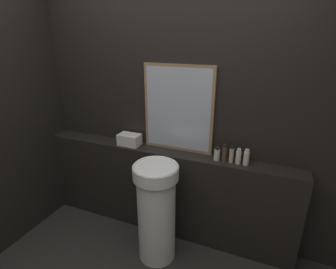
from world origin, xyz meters
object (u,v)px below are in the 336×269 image
Objects in this scene: pedestal_sink at (156,210)px; hand_soap_bottle at (246,158)px; lotion_bottle at (231,155)px; shampoo_bottle at (217,154)px; conditioner_bottle at (225,153)px; towel_stack at (130,140)px; mirror at (178,109)px; body_wash_bottle at (238,157)px.

pedestal_sink is 0.89m from hand_soap_bottle.
shampoo_bottle is at bearing 180.00° from lotion_bottle.
shampoo_bottle is at bearing 180.00° from hand_soap_bottle.
pedestal_sink is 0.77m from conditioner_bottle.
hand_soap_bottle reaches higher than towel_stack.
towel_stack is 1.52× the size of hand_soap_bottle.
pedestal_sink is 1.17× the size of mirror.
shampoo_bottle reaches higher than towel_stack.
hand_soap_bottle is at bearing 0.00° from shampoo_bottle.
lotion_bottle is (0.54, 0.36, 0.47)m from pedestal_sink.
towel_stack is at bearing 141.43° from pedestal_sink.
conditioner_bottle reaches higher than towel_stack.
mirror is 0.72m from hand_soap_bottle.
conditioner_bottle is at bearing 0.00° from towel_stack.
mirror is 0.53m from shampoo_bottle.
pedestal_sink is at bearing -93.11° from mirror.
pedestal_sink is at bearing -143.21° from conditioner_bottle.
towel_stack is (-0.48, -0.08, -0.34)m from mirror.
mirror reaches higher than pedestal_sink.
mirror is at bearing 86.89° from pedestal_sink.
conditioner_bottle reaches higher than hand_soap_bottle.
lotion_bottle is (0.99, 0.00, 0.02)m from towel_stack.
conditioner_bottle is 0.06m from lotion_bottle.
shampoo_bottle is at bearing 180.00° from conditioner_bottle.
towel_stack is at bearing 180.00° from conditioner_bottle.
conditioner_bottle is (0.48, 0.36, 0.47)m from pedestal_sink.
body_wash_bottle is at bearing 0.00° from lotion_bottle.
shampoo_bottle is at bearing -11.59° from mirror.
lotion_bottle reaches higher than pedestal_sink.
shampoo_bottle is (0.42, 0.36, 0.46)m from pedestal_sink.
body_wash_bottle is (0.18, 0.00, 0.01)m from shampoo_bottle.
conditioner_bottle is (0.06, 0.00, 0.02)m from shampoo_bottle.
mirror is 5.00× the size of conditioner_bottle.
conditioner_bottle is at bearing 180.00° from hand_soap_bottle.
mirror reaches higher than hand_soap_bottle.
body_wash_bottle is at bearing 180.00° from hand_soap_bottle.
conditioner_bottle reaches higher than shampoo_bottle.
hand_soap_bottle is at bearing 28.55° from pedestal_sink.
hand_soap_bottle is (0.06, 0.00, 0.00)m from body_wash_bottle.
hand_soap_bottle reaches higher than pedestal_sink.
lotion_bottle reaches higher than shampoo_bottle.
conditioner_bottle is at bearing 0.00° from shampoo_bottle.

